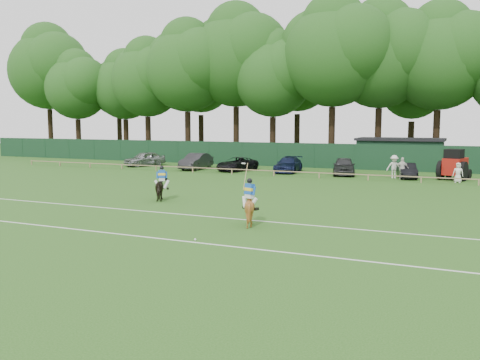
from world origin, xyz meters
The scene contains 21 objects.
ground centered at (0.00, 0.00, 0.00)m, with size 160.00×160.00×0.00m, color #1E4C14.
horse_dark centered at (-4.40, 2.58, 0.73)m, with size 0.79×1.74×1.47m, color black.
horse_chestnut centered at (3.21, -2.00, 0.78)m, with size 1.26×1.41×1.56m, color brown.
sedan_silver centered at (-18.95, 21.81, 0.76)m, with size 1.80×4.48×1.53m, color #929597.
sedan_grey centered at (-12.21, 20.82, 0.78)m, with size 1.66×4.75×1.56m, color #29292B.
suv_black centered at (-7.85, 20.98, 0.64)m, with size 2.13×4.63×1.29m, color black.
sedan_navy centered at (-2.96, 21.72, 0.70)m, with size 1.95×4.80×1.39m, color #111837.
hatch_grey centered at (2.27, 21.45, 0.78)m, with size 1.84×4.58×1.56m, color #313234.
estate_black centered at (7.64, 20.98, 0.63)m, with size 1.33×3.81×1.26m, color black.
spectator_left centered at (6.66, 20.46, 0.96)m, with size 1.24×0.71×1.92m, color silver.
spectator_mid centered at (7.34, 19.94, 0.89)m, with size 1.05×0.44×1.79m, color silver.
spectator_right centered at (11.56, 19.25, 0.78)m, with size 0.76×0.49×1.55m, color silver.
rider_dark centered at (-4.40, 2.56, 1.42)m, with size 0.87×0.63×1.41m.
rider_chestnut centered at (3.20, -2.01, 1.50)m, with size 0.91×0.75×2.05m.
polo_ball centered at (2.46, -5.71, 0.04)m, with size 0.09×0.09×0.09m, color silver.
pitch_lines centered at (0.00, -3.50, 0.01)m, with size 60.00×5.10×0.01m.
pitch_rail centered at (0.00, 18.00, 0.45)m, with size 62.10×0.10×0.50m.
perimeter_fence centered at (0.00, 27.00, 1.25)m, with size 92.08×0.08×2.50m.
utility_shed centered at (6.00, 30.00, 1.54)m, with size 8.40×4.40×3.04m.
tree_row centered at (2.00, 35.00, 0.00)m, with size 96.00×12.00×21.00m, color #26561C, non-canonical shape.
tractor centered at (11.24, 21.34, 1.17)m, with size 2.68×3.36×2.48m.
Camera 1 is at (12.07, -22.88, 4.66)m, focal length 38.00 mm.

